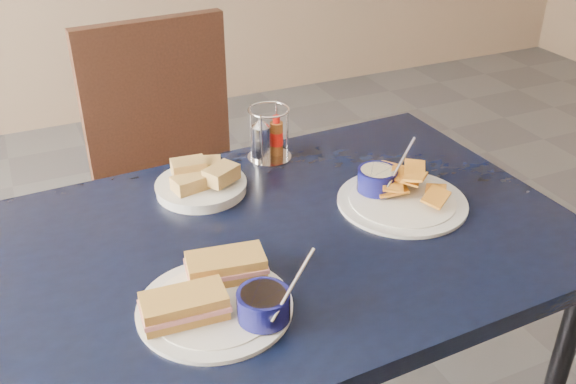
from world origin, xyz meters
name	(u,v)px	position (x,y,z in m)	size (l,w,h in m)	color
dining_table	(283,260)	(-0.21, -0.01, 0.68)	(1.22, 0.84, 0.75)	black
chair_far	(175,161)	(-0.24, 0.75, 0.56)	(0.49, 0.47, 0.98)	black
sandwich_plate	(220,296)	(-0.40, -0.18, 0.77)	(0.30, 0.27, 0.12)	white
plantain_plate	(395,192)	(0.08, 0.01, 0.77)	(0.29, 0.29, 0.12)	white
bread_basket	(201,182)	(-0.31, 0.22, 0.77)	(0.20, 0.20, 0.07)	white
condiment_caddy	(267,138)	(-0.11, 0.31, 0.81)	(0.11, 0.11, 0.14)	silver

